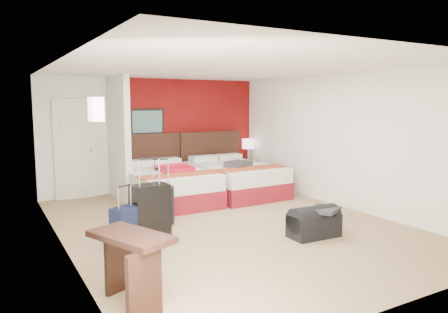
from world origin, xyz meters
TOP-DOWN VIEW (x-y plane):
  - ground at (0.00, 0.00)m, footprint 6.50×6.50m
  - room_walls at (-1.40, 1.42)m, footprint 5.02×6.52m
  - red_accent_panel at (0.75, 3.23)m, footprint 3.50×0.04m
  - partition_wall at (-1.00, 2.61)m, footprint 0.12×1.20m
  - entry_door at (-1.75, 3.20)m, footprint 0.82×0.06m
  - bed_left at (-0.27, 1.92)m, footprint 1.53×2.16m
  - bed_right at (1.29, 1.91)m, footprint 1.56×2.19m
  - red_suitcase_open at (-0.17, 1.82)m, footprint 0.58×0.80m
  - jacket_bundle at (1.19, 1.61)m, footprint 0.61×0.56m
  - nightstand at (2.27, 2.90)m, footprint 0.40×0.40m
  - table_lamp at (2.27, 2.90)m, footprint 0.34×0.34m
  - suitcase_black at (-1.35, -0.12)m, footprint 0.55×0.38m
  - suitcase_charcoal at (-0.93, 0.52)m, footprint 0.46×0.40m
  - suitcase_navy at (-1.76, -0.26)m, footprint 0.45×0.39m
  - duffel_bag at (0.78, -1.19)m, footprint 0.76×0.43m
  - jacket_draped at (0.93, -1.24)m, footprint 0.56×0.53m
  - desk at (-2.20, -1.94)m, footprint 0.72×0.96m

SIDE VIEW (x-z plane):
  - ground at x=0.00m, z-range 0.00..0.00m
  - duffel_bag at x=0.78m, z-range 0.00..0.38m
  - suitcase_navy at x=-1.76m, z-range 0.00..0.53m
  - nightstand at x=2.27m, z-range 0.00..0.55m
  - suitcase_charcoal at x=-0.93m, z-range 0.00..0.58m
  - bed_left at x=-0.27m, z-range 0.00..0.64m
  - bed_right at x=1.29m, z-range 0.00..0.64m
  - desk at x=-2.20m, z-range 0.00..0.72m
  - suitcase_black at x=-1.35m, z-range 0.00..0.78m
  - jacket_draped at x=0.93m, z-range 0.38..0.43m
  - red_suitcase_open at x=-0.17m, z-range 0.64..0.74m
  - jacket_bundle at x=1.19m, z-range 0.64..0.76m
  - table_lamp at x=2.27m, z-range 0.55..1.09m
  - entry_door at x=-1.75m, z-range 0.00..2.05m
  - red_accent_panel at x=0.75m, z-range 0.00..2.50m
  - partition_wall at x=-1.00m, z-range 0.00..2.50m
  - room_walls at x=-1.40m, z-range 0.01..2.51m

